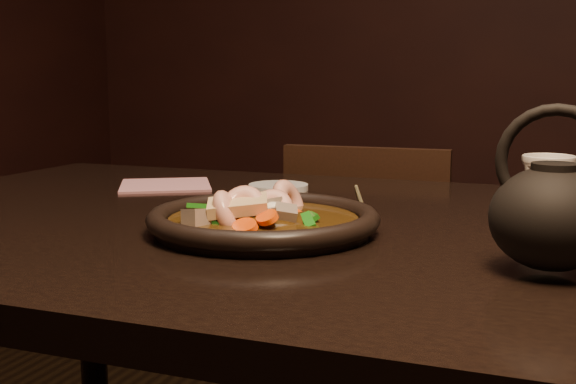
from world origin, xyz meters
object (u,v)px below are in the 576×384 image
(table, at_px, (355,279))
(teapot, at_px, (553,213))
(tea_cup, at_px, (548,178))
(chair, at_px, (373,298))
(plate, at_px, (263,221))

(table, distance_m, teapot, 0.33)
(table, relative_size, tea_cup, 19.26)
(teapot, bearing_deg, chair, 117.60)
(table, bearing_deg, chair, 101.98)
(chair, height_order, tea_cup, tea_cup)
(plate, distance_m, teapot, 0.36)
(tea_cup, bearing_deg, chair, 134.25)
(chair, relative_size, plate, 2.66)
(table, relative_size, plate, 5.32)
(table, xyz_separation_m, chair, (-0.14, 0.66, -0.24))
(plate, distance_m, tea_cup, 0.49)
(chair, relative_size, teapot, 4.72)
(table, distance_m, chair, 0.71)
(chair, distance_m, teapot, 0.99)
(chair, xyz_separation_m, plate, (0.04, -0.75, 0.33))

